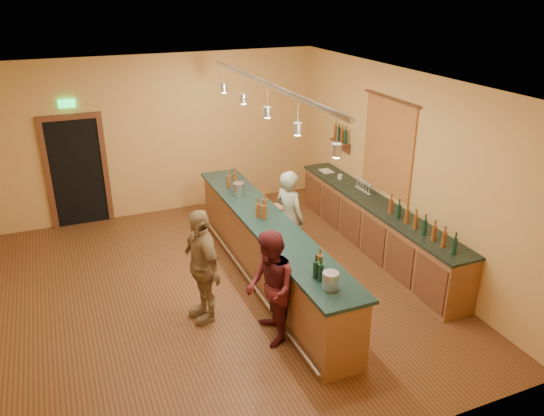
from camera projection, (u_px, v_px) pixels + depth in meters
name	position (u px, v px, depth m)	size (l,w,h in m)	color
floor	(218.00, 291.00, 8.27)	(7.00, 7.00, 0.00)	#5A2819
ceiling	(208.00, 84.00, 7.01)	(6.50, 7.00, 0.02)	silver
wall_back	(162.00, 136.00, 10.61)	(6.50, 0.02, 3.20)	#D99451
wall_front	(329.00, 332.00, 4.67)	(6.50, 0.02, 3.20)	#D99451
wall_right	(401.00, 168.00, 8.80)	(0.02, 7.00, 3.20)	#D99451
doorway	(77.00, 169.00, 10.17)	(1.15, 0.09, 2.48)	black
tapestry	(388.00, 147.00, 9.03)	(0.03, 1.40, 1.60)	#AA2C22
bottle_shelf	(341.00, 136.00, 10.35)	(0.17, 0.55, 0.54)	#552819
back_counter	(376.00, 227.00, 9.29)	(0.60, 4.55, 1.27)	brown
tasting_bar	(268.00, 247.00, 8.33)	(0.73, 5.10, 1.38)	brown
pendant_track	(267.00, 95.00, 7.40)	(0.11, 4.60, 0.50)	silver
bartender	(290.00, 218.00, 8.78)	(0.61, 0.40, 1.67)	gray
customer_a	(270.00, 288.00, 6.86)	(0.77, 0.60, 1.58)	#59191E
customer_b	(202.00, 266.00, 7.31)	(0.98, 0.41, 1.68)	#997A51
bar_stool	(279.00, 213.00, 9.83)	(0.31, 0.31, 0.64)	#AE764E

